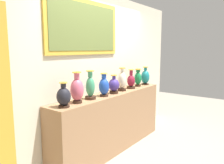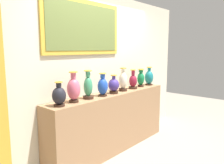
{
  "view_description": "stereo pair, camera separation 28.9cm",
  "coord_description": "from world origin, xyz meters",
  "px_view_note": "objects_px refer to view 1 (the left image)",
  "views": [
    {
      "loc": [
        -2.91,
        -2.18,
        1.73
      ],
      "look_at": [
        0.0,
        0.0,
        1.19
      ],
      "focal_mm": 35.52,
      "sensor_mm": 36.0,
      "label": 1
    },
    {
      "loc": [
        -2.73,
        -2.4,
        1.73
      ],
      "look_at": [
        0.0,
        0.0,
        1.19
      ],
      "focal_mm": 35.52,
      "sensor_mm": 36.0,
      "label": 2
    }
  ],
  "objects_px": {
    "vase_onyx": "(64,96)",
    "vase_indigo": "(114,85)",
    "vase_jade": "(90,87)",
    "vase_burgundy": "(131,81)",
    "vase_sapphire": "(104,86)",
    "vase_ivory": "(122,81)",
    "vase_rose": "(77,89)",
    "vase_teal": "(145,77)",
    "vase_emerald": "(138,78)"
  },
  "relations": [
    {
      "from": "vase_ivory",
      "to": "vase_indigo",
      "type": "bearing_deg",
      "value": -174.61
    },
    {
      "from": "vase_ivory",
      "to": "vase_emerald",
      "type": "xyz_separation_m",
      "value": [
        0.57,
        0.01,
        -0.01
      ]
    },
    {
      "from": "vase_sapphire",
      "to": "vase_ivory",
      "type": "relative_size",
      "value": 0.89
    },
    {
      "from": "vase_onyx",
      "to": "vase_emerald",
      "type": "distance_m",
      "value": 1.93
    },
    {
      "from": "vase_onyx",
      "to": "vase_indigo",
      "type": "relative_size",
      "value": 1.02
    },
    {
      "from": "vase_rose",
      "to": "vase_burgundy",
      "type": "height_order",
      "value": "vase_rose"
    },
    {
      "from": "vase_sapphire",
      "to": "vase_teal",
      "type": "xyz_separation_m",
      "value": [
        1.39,
        0.03,
        0.0
      ]
    },
    {
      "from": "vase_indigo",
      "to": "vase_jade",
      "type": "bearing_deg",
      "value": 177.24
    },
    {
      "from": "vase_jade",
      "to": "vase_ivory",
      "type": "distance_m",
      "value": 0.82
    },
    {
      "from": "vase_sapphire",
      "to": "vase_onyx",
      "type": "bearing_deg",
      "value": -179.5
    },
    {
      "from": "vase_rose",
      "to": "vase_teal",
      "type": "height_order",
      "value": "vase_rose"
    },
    {
      "from": "vase_indigo",
      "to": "vase_emerald",
      "type": "relative_size",
      "value": 0.89
    },
    {
      "from": "vase_teal",
      "to": "vase_indigo",
      "type": "bearing_deg",
      "value": -178.93
    },
    {
      "from": "vase_rose",
      "to": "vase_ivory",
      "type": "relative_size",
      "value": 1.04
    },
    {
      "from": "vase_sapphire",
      "to": "vase_indigo",
      "type": "xyz_separation_m",
      "value": [
        0.27,
        0.01,
        -0.02
      ]
    },
    {
      "from": "vase_onyx",
      "to": "vase_ivory",
      "type": "xyz_separation_m",
      "value": [
        1.36,
        0.04,
        0.04
      ]
    },
    {
      "from": "vase_onyx",
      "to": "vase_ivory",
      "type": "distance_m",
      "value": 1.37
    },
    {
      "from": "vase_onyx",
      "to": "vase_emerald",
      "type": "xyz_separation_m",
      "value": [
        1.93,
        0.05,
        0.03
      ]
    },
    {
      "from": "vase_onyx",
      "to": "vase_jade",
      "type": "bearing_deg",
      "value": 4.22
    },
    {
      "from": "vase_rose",
      "to": "vase_teal",
      "type": "distance_m",
      "value": 1.95
    },
    {
      "from": "vase_burgundy",
      "to": "vase_sapphire",
      "type": "bearing_deg",
      "value": -178.02
    },
    {
      "from": "vase_indigo",
      "to": "vase_burgundy",
      "type": "relative_size",
      "value": 0.88
    },
    {
      "from": "vase_jade",
      "to": "vase_ivory",
      "type": "relative_size",
      "value": 1.03
    },
    {
      "from": "vase_onyx",
      "to": "vase_burgundy",
      "type": "height_order",
      "value": "vase_burgundy"
    },
    {
      "from": "vase_rose",
      "to": "vase_ivory",
      "type": "xyz_separation_m",
      "value": [
        1.11,
        0.01,
        -0.01
      ]
    },
    {
      "from": "vase_rose",
      "to": "vase_indigo",
      "type": "relative_size",
      "value": 1.36
    },
    {
      "from": "vase_jade",
      "to": "vase_emerald",
      "type": "height_order",
      "value": "vase_jade"
    },
    {
      "from": "vase_sapphire",
      "to": "vase_burgundy",
      "type": "height_order",
      "value": "vase_sapphire"
    },
    {
      "from": "vase_teal",
      "to": "vase_burgundy",
      "type": "bearing_deg",
      "value": 179.84
    },
    {
      "from": "vase_indigo",
      "to": "vase_teal",
      "type": "xyz_separation_m",
      "value": [
        1.12,
        0.02,
        0.02
      ]
    },
    {
      "from": "vase_onyx",
      "to": "vase_teal",
      "type": "xyz_separation_m",
      "value": [
        2.2,
        0.03,
        0.02
      ]
    },
    {
      "from": "vase_jade",
      "to": "vase_burgundy",
      "type": "relative_size",
      "value": 1.19
    },
    {
      "from": "vase_jade",
      "to": "vase_emerald",
      "type": "bearing_deg",
      "value": 0.36
    },
    {
      "from": "vase_onyx",
      "to": "vase_indigo",
      "type": "bearing_deg",
      "value": 0.72
    },
    {
      "from": "vase_indigo",
      "to": "vase_rose",
      "type": "bearing_deg",
      "value": 179.21
    },
    {
      "from": "vase_sapphire",
      "to": "vase_burgundy",
      "type": "xyz_separation_m",
      "value": [
        0.84,
        0.03,
        -0.02
      ]
    },
    {
      "from": "vase_rose",
      "to": "vase_indigo",
      "type": "bearing_deg",
      "value": -0.79
    },
    {
      "from": "vase_onyx",
      "to": "vase_sapphire",
      "type": "bearing_deg",
      "value": 0.5
    },
    {
      "from": "vase_onyx",
      "to": "vase_indigo",
      "type": "height_order",
      "value": "vase_onyx"
    },
    {
      "from": "vase_rose",
      "to": "vase_teal",
      "type": "bearing_deg",
      "value": 0.28
    },
    {
      "from": "vase_ivory",
      "to": "vase_emerald",
      "type": "relative_size",
      "value": 1.17
    },
    {
      "from": "vase_rose",
      "to": "vase_sapphire",
      "type": "distance_m",
      "value": 0.56
    },
    {
      "from": "vase_ivory",
      "to": "vase_teal",
      "type": "distance_m",
      "value": 0.84
    },
    {
      "from": "vase_sapphire",
      "to": "vase_ivory",
      "type": "bearing_deg",
      "value": 3.43
    },
    {
      "from": "vase_onyx",
      "to": "vase_rose",
      "type": "relative_size",
      "value": 0.75
    },
    {
      "from": "vase_teal",
      "to": "vase_ivory",
      "type": "bearing_deg",
      "value": 179.63
    },
    {
      "from": "vase_burgundy",
      "to": "vase_emerald",
      "type": "relative_size",
      "value": 1.02
    },
    {
      "from": "vase_jade",
      "to": "vase_sapphire",
      "type": "height_order",
      "value": "vase_jade"
    },
    {
      "from": "vase_sapphire",
      "to": "vase_indigo",
      "type": "bearing_deg",
      "value": 1.38
    },
    {
      "from": "vase_ivory",
      "to": "vase_onyx",
      "type": "bearing_deg",
      "value": -178.32
    }
  ]
}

